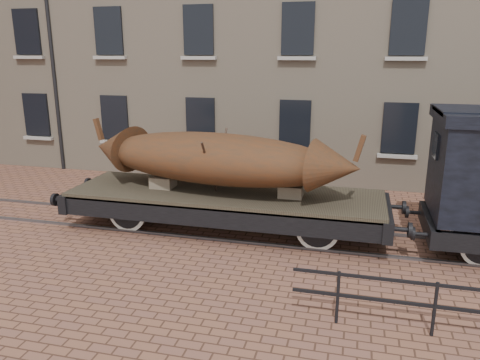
# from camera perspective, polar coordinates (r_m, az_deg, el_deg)

# --- Properties ---
(ground) EXTENTS (90.00, 90.00, 0.00)m
(ground) POSITION_cam_1_polar(r_m,az_deg,el_deg) (12.70, -1.15, -6.21)
(ground) COLOR brown
(rail_track) EXTENTS (30.00, 1.52, 0.06)m
(rail_track) POSITION_cam_1_polar(r_m,az_deg,el_deg) (12.69, -1.15, -6.08)
(rail_track) COLOR #59595E
(rail_track) RESTS_ON ground
(flatcar_wagon) EXTENTS (9.29, 2.52, 1.40)m
(flatcar_wagon) POSITION_cam_1_polar(r_m,az_deg,el_deg) (12.44, -1.84, -2.40)
(flatcar_wagon) COLOR #3F382A
(flatcar_wagon) RESTS_ON ground
(iron_boat) EXTENTS (7.53, 2.88, 1.77)m
(iron_boat) POSITION_cam_1_polar(r_m,az_deg,el_deg) (12.22, -3.01, 2.68)
(iron_boat) COLOR #532A14
(iron_boat) RESTS_ON flatcar_wagon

